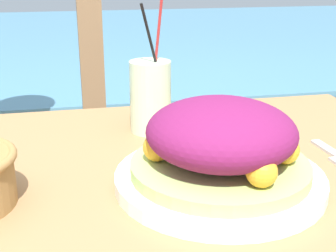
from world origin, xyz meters
name	(u,v)px	position (x,y,z in m)	size (l,w,h in m)	color
patio_table	(124,239)	(0.00, 0.00, 0.61)	(1.09, 0.72, 0.72)	#997047
railing_fence	(90,25)	(0.00, 0.78, 0.84)	(2.80, 0.08, 1.13)	brown
sea_backdrop	(78,62)	(0.00, 3.28, 0.22)	(12.00, 4.00, 0.44)	teal
salad_plate	(221,150)	(0.14, -0.05, 0.77)	(0.30, 0.30, 0.13)	white
drink_glass	(151,96)	(0.08, 0.20, 0.78)	(0.08, 0.08, 0.25)	beige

